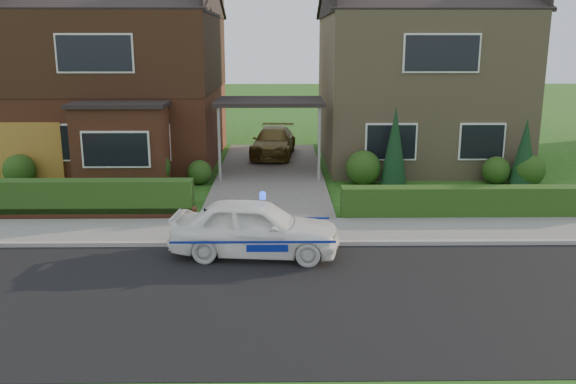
{
  "coord_description": "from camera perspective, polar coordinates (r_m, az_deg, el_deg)",
  "views": [
    {
      "loc": [
        0.35,
        -10.87,
        4.8
      ],
      "look_at": [
        0.55,
        3.5,
        1.23
      ],
      "focal_mm": 38.0,
      "sensor_mm": 36.0,
      "label": 1
    }
  ],
  "objects": [
    {
      "name": "driveway_car",
      "position": [
        25.47,
        -1.37,
        4.7
      ],
      "size": [
        2.03,
        4.17,
        1.17
      ],
      "primitive_type": "imported",
      "rotation": [
        0.0,
        0.0,
        -0.1
      ],
      "color": "brown",
      "rests_on": "driveway"
    },
    {
      "name": "hedge_right",
      "position": [
        17.78,
        17.1,
        -2.35
      ],
      "size": [
        7.5,
        0.55,
        0.8
      ],
      "primitive_type": "cube",
      "color": "#193B13",
      "rests_on": "ground"
    },
    {
      "name": "shrub_left_far",
      "position": [
        22.62,
        -23.83,
        1.9
      ],
      "size": [
        1.08,
        1.08,
        1.08
      ],
      "primitive_type": "sphere",
      "color": "#193B13",
      "rests_on": "ground"
    },
    {
      "name": "shrub_right_far",
      "position": [
        22.19,
        21.61,
        1.9
      ],
      "size": [
        1.08,
        1.08,
        1.08
      ],
      "primitive_type": "sphere",
      "color": "#193B13",
      "rests_on": "ground"
    },
    {
      "name": "potted_plant_b",
      "position": [
        18.47,
        -9.66,
        -0.07
      ],
      "size": [
        0.55,
        0.53,
        0.78
      ],
      "primitive_type": "imported",
      "rotation": [
        0.0,
        0.0,
        0.94
      ],
      "color": "gray",
      "rests_on": "ground"
    },
    {
      "name": "dwarf_wall",
      "position": [
        17.91,
        -20.87,
        -1.94
      ],
      "size": [
        7.7,
        0.25,
        0.36
      ],
      "primitive_type": "cube",
      "color": "brown",
      "rests_on": "ground"
    },
    {
      "name": "road",
      "position": [
        11.89,
        -2.46,
        -9.88
      ],
      "size": [
        60.0,
        6.0,
        0.02
      ],
      "primitive_type": "cube",
      "color": "black",
      "rests_on": "ground"
    },
    {
      "name": "shrub_left_near",
      "position": [
        21.12,
        -8.27,
        1.84
      ],
      "size": [
        0.84,
        0.84,
        0.84
      ],
      "primitive_type": "sphere",
      "color": "#193B13",
      "rests_on": "ground"
    },
    {
      "name": "sidewalk",
      "position": [
        15.71,
        -2.04,
        -3.66
      ],
      "size": [
        60.0,
        2.0,
        0.1
      ],
      "primitive_type": "cube",
      "color": "slate",
      "rests_on": "ground"
    },
    {
      "name": "ground",
      "position": [
        11.89,
        -2.46,
        -9.88
      ],
      "size": [
        120.0,
        120.0,
        0.0
      ],
      "primitive_type": "plane",
      "color": "#224D14",
      "rests_on": "ground"
    },
    {
      "name": "garage_door",
      "position": [
        22.85,
        -22.94,
        3.4
      ],
      "size": [
        2.2,
        0.1,
        2.1
      ],
      "primitive_type": "cube",
      "color": "olive",
      "rests_on": "ground"
    },
    {
      "name": "shrub_right_mid",
      "position": [
        22.12,
        18.91,
        1.93
      ],
      "size": [
        0.96,
        0.96,
        0.96
      ],
      "primitive_type": "sphere",
      "color": "#193B13",
      "rests_on": "ground"
    },
    {
      "name": "shrub_left_mid",
      "position": [
        21.05,
        -12.72,
        2.26
      ],
      "size": [
        1.32,
        1.32,
        1.32
      ],
      "primitive_type": "sphere",
      "color": "#193B13",
      "rests_on": "ground"
    },
    {
      "name": "carport_link",
      "position": [
        21.93,
        -1.73,
        8.34
      ],
      "size": [
        3.8,
        3.0,
        2.77
      ],
      "color": "black",
      "rests_on": "ground"
    },
    {
      "name": "house_right",
      "position": [
        25.48,
        11.77,
        11.11
      ],
      "size": [
        7.5,
        8.06,
        7.25
      ],
      "color": "#95805B",
      "rests_on": "ground"
    },
    {
      "name": "hedge_left",
      "position": [
        18.09,
        -20.66,
        -2.36
      ],
      "size": [
        7.5,
        0.55,
        0.9
      ],
      "primitive_type": "cube",
      "color": "#193B13",
      "rests_on": "ground"
    },
    {
      "name": "potted_plant_c",
      "position": [
        18.73,
        -9.53,
        0.14
      ],
      "size": [
        0.45,
        0.45,
        0.78
      ],
      "primitive_type": "imported",
      "rotation": [
        0.0,
        0.0,
        1.53
      ],
      "color": "gray",
      "rests_on": "ground"
    },
    {
      "name": "house_left",
      "position": [
        25.54,
        -14.99,
        11.27
      ],
      "size": [
        7.5,
        9.53,
        7.25
      ],
      "color": "brown",
      "rests_on": "ground"
    },
    {
      "name": "potted_plant_a",
      "position": [
        18.35,
        -12.59,
        -0.42
      ],
      "size": [
        0.43,
        0.36,
        0.7
      ],
      "primitive_type": "imported",
      "rotation": [
        0.0,
        0.0,
        -0.33
      ],
      "color": "gray",
      "rests_on": "ground"
    },
    {
      "name": "conifer_b",
      "position": [
        22.02,
        21.26,
        3.33
      ],
      "size": [
        0.9,
        0.9,
        2.2
      ],
      "primitive_type": "cone",
      "color": "black",
      "rests_on": "ground"
    },
    {
      "name": "driveway",
      "position": [
        22.38,
        -1.68,
        1.72
      ],
      "size": [
        3.8,
        12.0,
        0.12
      ],
      "primitive_type": "cube",
      "color": "#666059",
      "rests_on": "ground"
    },
    {
      "name": "conifer_a",
      "position": [
        20.74,
        9.94,
        4.03
      ],
      "size": [
        0.9,
        0.9,
        2.6
      ],
      "primitive_type": "cone",
      "color": "black",
      "rests_on": "ground"
    },
    {
      "name": "kerb",
      "position": [
        14.71,
        -2.13,
        -4.86
      ],
      "size": [
        60.0,
        0.16,
        0.12
      ],
      "primitive_type": "cube",
      "color": "#9E9993",
      "rests_on": "ground"
    },
    {
      "name": "police_car",
      "position": [
        13.92,
        -3.09,
        -3.4
      ],
      "size": [
        3.53,
        3.98,
        1.47
      ],
      "rotation": [
        0.0,
        0.0,
        1.47
      ],
      "color": "white",
      "rests_on": "ground"
    },
    {
      "name": "shrub_right_near",
      "position": [
        20.9,
        7.06,
        2.25
      ],
      "size": [
        1.2,
        1.2,
        1.2
      ],
      "primitive_type": "sphere",
      "color": "#193B13",
      "rests_on": "ground"
    }
  ]
}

